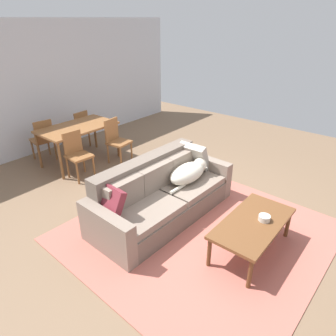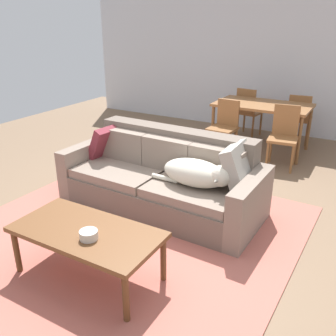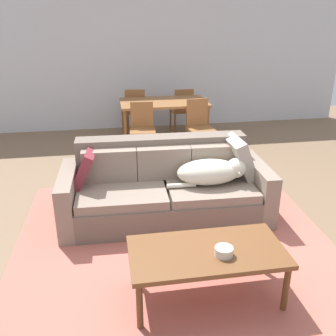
{
  "view_description": "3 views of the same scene",
  "coord_description": "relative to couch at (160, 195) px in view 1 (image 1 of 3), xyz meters",
  "views": [
    {
      "loc": [
        -3.14,
        -2.23,
        2.69
      ],
      "look_at": [
        -0.01,
        0.35,
        0.67
      ],
      "focal_mm": 32.25,
      "sensor_mm": 36.0,
      "label": 1
    },
    {
      "loc": [
        1.71,
        -3.03,
        2.04
      ],
      "look_at": [
        -0.19,
        0.28,
        0.49
      ],
      "focal_mm": 39.54,
      "sensor_mm": 36.0,
      "label": 2
    },
    {
      "loc": [
        -0.87,
        -3.55,
        2.2
      ],
      "look_at": [
        -0.27,
        0.01,
        0.7
      ],
      "focal_mm": 40.6,
      "sensor_mm": 36.0,
      "label": 3
    }
  ],
  "objects": [
    {
      "name": "ground_plane",
      "position": [
        0.26,
        -0.29,
        -0.33
      ],
      "size": [
        10.0,
        10.0,
        0.0
      ],
      "primitive_type": "plane",
      "color": "#7D6148"
    },
    {
      "name": "back_partition",
      "position": [
        0.26,
        3.71,
        1.02
      ],
      "size": [
        8.0,
        0.12,
        2.7
      ],
      "primitive_type": "cube",
      "color": "silver",
      "rests_on": "ground"
    },
    {
      "name": "area_rug",
      "position": [
        -0.0,
        -0.7,
        -0.32
      ],
      "size": [
        3.28,
        3.25,
        0.01
      ],
      "primitive_type": "cube",
      "rotation": [
        0.0,
        0.0,
        -0.03
      ],
      "color": "#BF6556",
      "rests_on": "ground"
    },
    {
      "name": "couch",
      "position": [
        0.0,
        0.0,
        0.0
      ],
      "size": [
        2.31,
        1.01,
        0.86
      ],
      "rotation": [
        0.0,
        0.0,
        -0.03
      ],
      "color": "#6F6155",
      "rests_on": "ground"
    },
    {
      "name": "dog_on_left_cushion",
      "position": [
        0.5,
        -0.16,
        0.24
      ],
      "size": [
        0.88,
        0.39,
        0.28
      ],
      "rotation": [
        0.0,
        0.0,
        -0.03
      ],
      "color": "beige",
      "rests_on": "couch"
    },
    {
      "name": "throw_pillow_by_left_arm",
      "position": [
        -0.88,
        0.07,
        0.29
      ],
      "size": [
        0.31,
        0.44,
        0.42
      ],
      "primitive_type": "cube",
      "rotation": [
        0.0,
        0.44,
        -0.11
      ],
      "color": "maroon",
      "rests_on": "couch"
    },
    {
      "name": "throw_pillow_by_right_arm",
      "position": [
        0.88,
        0.02,
        0.31
      ],
      "size": [
        0.31,
        0.48,
        0.49
      ],
      "primitive_type": "cube",
      "rotation": [
        0.0,
        -0.38,
        0.03
      ],
      "color": "#A8A094",
      "rests_on": "couch"
    },
    {
      "name": "coffee_table",
      "position": [
        0.11,
        -1.42,
        0.08
      ],
      "size": [
        1.23,
        0.62,
        0.45
      ],
      "color": "brown",
      "rests_on": "ground"
    },
    {
      "name": "bowl_on_coffee_table",
      "position": [
        0.22,
        -1.51,
        0.16
      ],
      "size": [
        0.14,
        0.14,
        0.07
      ],
      "primitive_type": "cylinder",
      "color": "silver",
      "rests_on": "coffee_table"
    },
    {
      "name": "dining_table",
      "position": [
        0.38,
        2.5,
        0.37
      ],
      "size": [
        1.47,
        0.86,
        0.77
      ],
      "color": "#945F34",
      "rests_on": "ground"
    },
    {
      "name": "dining_chair_near_left",
      "position": [
        -0.05,
        1.96,
        0.16
      ],
      "size": [
        0.43,
        0.43,
        0.87
      ],
      "rotation": [
        0.0,
        0.0,
        -0.07
      ],
      "color": "#945F34",
      "rests_on": "ground"
    },
    {
      "name": "dining_chair_near_right",
      "position": [
        0.87,
        1.93,
        0.17
      ],
      "size": [
        0.45,
        0.45,
        0.89
      ],
      "rotation": [
        0.0,
        0.0,
        0.12
      ],
      "color": "#945F34",
      "rests_on": "ground"
    },
    {
      "name": "dining_chair_far_left",
      "position": [
        -0.05,
        3.11,
        0.17
      ],
      "size": [
        0.45,
        0.45,
        0.89
      ],
      "rotation": [
        0.0,
        0.0,
        3.01
      ],
      "color": "#945F34",
      "rests_on": "ground"
    },
    {
      "name": "dining_chair_far_right",
      "position": [
        0.84,
        3.14,
        0.15
      ],
      "size": [
        0.43,
        0.43,
        0.86
      ],
      "rotation": [
        0.0,
        0.0,
        3.22
      ],
      "color": "#945F34",
      "rests_on": "ground"
    }
  ]
}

